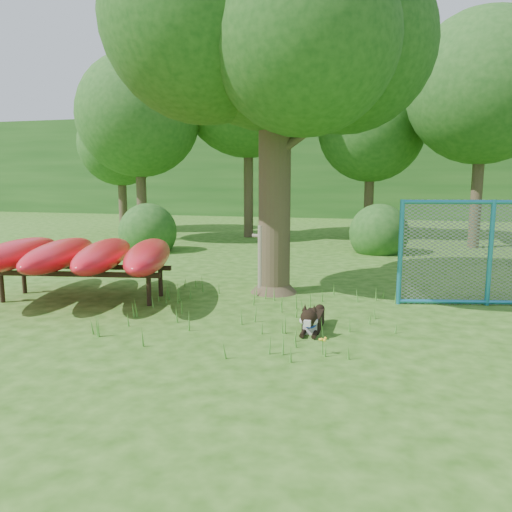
% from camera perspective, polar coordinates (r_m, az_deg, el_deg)
% --- Properties ---
extents(ground, '(80.00, 80.00, 0.00)m').
position_cam_1_polar(ground, '(7.37, -3.97, -9.05)').
color(ground, '#235210').
rests_on(ground, ground).
extents(oak_tree, '(6.00, 5.24, 7.84)m').
position_cam_1_polar(oak_tree, '(10.27, 1.97, 25.63)').
color(oak_tree, '#3C3121').
rests_on(oak_tree, ground).
extents(wooden_post, '(0.37, 0.16, 1.36)m').
position_cam_1_polar(wooden_post, '(9.79, 0.57, -0.21)').
color(wooden_post, '#6D6552').
rests_on(wooden_post, ground).
extents(kayak_rack, '(4.16, 3.71, 1.11)m').
position_cam_1_polar(kayak_rack, '(9.88, -19.31, 0.12)').
color(kayak_rack, black).
rests_on(kayak_rack, ground).
extents(husky_dog, '(0.27, 1.08, 0.48)m').
position_cam_1_polar(husky_dog, '(7.54, 6.42, -7.31)').
color(husky_dog, black).
rests_on(husky_dog, ground).
extents(fence_section, '(3.19, 0.75, 3.16)m').
position_cam_1_polar(fence_section, '(9.79, 25.20, 0.31)').
color(fence_section, teal).
rests_on(fence_section, ground).
extents(wildflower_clump, '(0.11, 0.09, 0.23)m').
position_cam_1_polar(wildflower_clump, '(6.60, 7.63, -9.58)').
color(wildflower_clump, '#4D902F').
rests_on(wildflower_clump, ground).
extents(bg_tree_a, '(4.40, 4.40, 6.70)m').
position_cam_1_polar(bg_tree_a, '(18.94, -13.26, 15.37)').
color(bg_tree_a, '#3C3121').
rests_on(bg_tree_a, ground).
extents(bg_tree_b, '(5.20, 5.20, 8.22)m').
position_cam_1_polar(bg_tree_b, '(19.65, -0.89, 18.67)').
color(bg_tree_b, '#3C3121').
rests_on(bg_tree_b, ground).
extents(bg_tree_c, '(4.00, 4.00, 6.12)m').
position_cam_1_polar(bg_tree_c, '(19.73, 13.03, 14.01)').
color(bg_tree_c, '#3C3121').
rests_on(bg_tree_c, ground).
extents(bg_tree_d, '(4.80, 4.80, 7.50)m').
position_cam_1_polar(bg_tree_d, '(18.05, 24.58, 17.08)').
color(bg_tree_d, '#3C3121').
rests_on(bg_tree_d, ground).
extents(bg_tree_f, '(3.60, 3.60, 5.55)m').
position_cam_1_polar(bg_tree_f, '(22.69, -15.23, 12.27)').
color(bg_tree_f, '#3C3121').
rests_on(bg_tree_f, ground).
extents(shrub_left, '(1.80, 1.80, 1.80)m').
position_cam_1_polar(shrub_left, '(16.06, -12.18, 0.56)').
color(shrub_left, '#1F4E19').
rests_on(shrub_left, ground).
extents(shrub_mid, '(1.80, 1.80, 1.80)m').
position_cam_1_polar(shrub_mid, '(15.79, 13.78, 0.36)').
color(shrub_mid, '#1F4E19').
rests_on(shrub_mid, ground).
extents(wooded_hillside, '(80.00, 12.00, 6.00)m').
position_cam_1_polar(wooded_hillside, '(34.71, 11.40, 9.91)').
color(wooded_hillside, '#1F4E19').
rests_on(wooded_hillside, ground).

